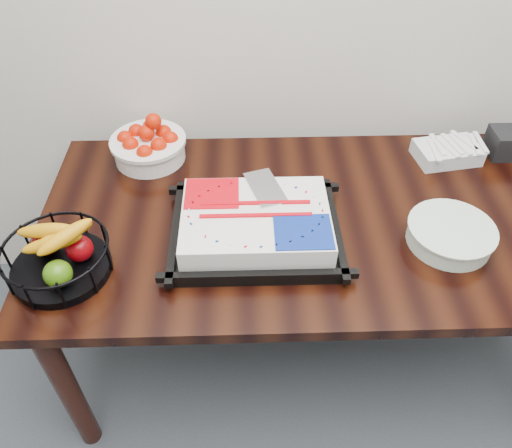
{
  "coord_description": "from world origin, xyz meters",
  "views": [
    {
      "loc": [
        -0.24,
        0.82,
        1.85
      ],
      "look_at": [
        -0.2,
        1.88,
        0.83
      ],
      "focal_mm": 35.0,
      "sensor_mm": 36.0,
      "label": 1
    }
  ],
  "objects_px": {
    "table": "(315,234)",
    "plate_stack": "(450,235)",
    "fruit_basket": "(57,256)",
    "tangerine_bowl": "(148,141)",
    "napkin_box": "(509,143)",
    "cake_tray": "(256,225)"
  },
  "relations": [
    {
      "from": "table",
      "to": "plate_stack",
      "type": "relative_size",
      "value": 6.85
    },
    {
      "from": "fruit_basket",
      "to": "plate_stack",
      "type": "xyz_separation_m",
      "value": [
        1.15,
        0.08,
        -0.03
      ]
    },
    {
      "from": "plate_stack",
      "to": "tangerine_bowl",
      "type": "bearing_deg",
      "value": 154.4
    },
    {
      "from": "tangerine_bowl",
      "to": "napkin_box",
      "type": "distance_m",
      "value": 1.32
    },
    {
      "from": "napkin_box",
      "to": "fruit_basket",
      "type": "bearing_deg",
      "value": -160.44
    },
    {
      "from": "napkin_box",
      "to": "plate_stack",
      "type": "bearing_deg",
      "value": -128.2
    },
    {
      "from": "table",
      "to": "tangerine_bowl",
      "type": "distance_m",
      "value": 0.68
    },
    {
      "from": "table",
      "to": "tangerine_bowl",
      "type": "bearing_deg",
      "value": 150.51
    },
    {
      "from": "cake_tray",
      "to": "plate_stack",
      "type": "distance_m",
      "value": 0.59
    },
    {
      "from": "napkin_box",
      "to": "cake_tray",
      "type": "bearing_deg",
      "value": -156.7
    },
    {
      "from": "cake_tray",
      "to": "plate_stack",
      "type": "bearing_deg",
      "value": -4.31
    },
    {
      "from": "tangerine_bowl",
      "to": "plate_stack",
      "type": "bearing_deg",
      "value": -25.6
    },
    {
      "from": "tangerine_bowl",
      "to": "napkin_box",
      "type": "xyz_separation_m",
      "value": [
        1.32,
        -0.01,
        -0.03
      ]
    },
    {
      "from": "fruit_basket",
      "to": "tangerine_bowl",
      "type": "bearing_deg",
      "value": 71.11
    },
    {
      "from": "cake_tray",
      "to": "fruit_basket",
      "type": "relative_size",
      "value": 1.71
    },
    {
      "from": "tangerine_bowl",
      "to": "fruit_basket",
      "type": "height_order",
      "value": "tangerine_bowl"
    },
    {
      "from": "cake_tray",
      "to": "napkin_box",
      "type": "height_order",
      "value": "cake_tray"
    },
    {
      "from": "table",
      "to": "plate_stack",
      "type": "bearing_deg",
      "value": -19.22
    },
    {
      "from": "table",
      "to": "plate_stack",
      "type": "height_order",
      "value": "plate_stack"
    },
    {
      "from": "cake_tray",
      "to": "fruit_basket",
      "type": "bearing_deg",
      "value": -167.1
    },
    {
      "from": "cake_tray",
      "to": "napkin_box",
      "type": "relative_size",
      "value": 3.75
    },
    {
      "from": "table",
      "to": "napkin_box",
      "type": "distance_m",
      "value": 0.81
    }
  ]
}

